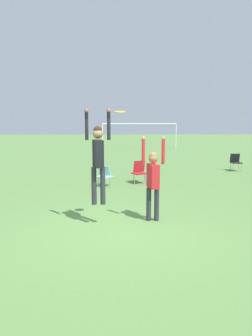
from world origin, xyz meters
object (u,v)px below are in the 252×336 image
at_px(camping_chair_1, 139,170).
at_px(person_defending, 153,177).
at_px(person_jumping, 98,154).
at_px(camping_chair_0, 104,174).
at_px(camping_chair_2, 236,161).
at_px(frisbee, 120,112).

bearing_deg(camping_chair_1, person_defending, 60.40).
height_order(person_jumping, person_defending, person_jumping).
height_order(person_jumping, camping_chair_1, person_jumping).
relative_size(camping_chair_0, camping_chair_2, 0.94).
bearing_deg(frisbee, camping_chair_2, 55.90).
relative_size(person_jumping, person_defending, 1.07).
relative_size(person_defending, camping_chair_0, 2.58).
bearing_deg(camping_chair_1, person_jumping, 46.73).
xyz_separation_m(person_defending, camping_chair_1, (-0.03, 5.11, -0.60)).
height_order(person_defending, camping_chair_2, person_defending).
bearing_deg(camping_chair_0, person_jumping, 126.96).
bearing_deg(person_jumping, camping_chair_0, -11.89).
bearing_deg(frisbee, camping_chair_1, 81.71).
distance_m(person_defending, camping_chair_1, 5.15).
distance_m(frisbee, camping_chair_2, 10.58).
bearing_deg(camping_chair_2, person_jumping, 51.07).
bearing_deg(camping_chair_0, person_defending, 143.06).
distance_m(person_jumping, person_defending, 1.47).
xyz_separation_m(person_jumping, camping_chair_2, (6.32, 8.65, -1.19)).
relative_size(frisbee, camping_chair_2, 0.30).
xyz_separation_m(frisbee, camping_chair_0, (-0.61, 4.79, -2.22)).
bearing_deg(frisbee, camping_chair_0, 97.21).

